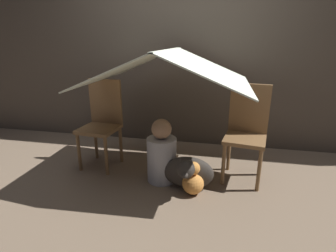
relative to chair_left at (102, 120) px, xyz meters
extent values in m
plane|color=#7A6651|center=(0.75, -0.16, -0.51)|extent=(8.80, 8.80, 0.00)
cube|color=#4C4238|center=(0.75, 0.84, 0.74)|extent=(7.00, 0.05, 2.50)
cylinder|color=brown|center=(-0.18, -0.22, -0.30)|extent=(0.04, 0.04, 0.41)
cylinder|color=brown|center=(0.14, -0.25, -0.30)|extent=(0.04, 0.04, 0.41)
cylinder|color=brown|center=(-0.15, 0.10, -0.30)|extent=(0.04, 0.04, 0.41)
cylinder|color=brown|center=(0.17, 0.07, -0.30)|extent=(0.04, 0.04, 0.41)
cube|color=brown|center=(-0.01, -0.07, -0.08)|extent=(0.42, 0.42, 0.04)
cube|color=brown|center=(0.01, 0.10, 0.19)|extent=(0.38, 0.07, 0.49)
cylinder|color=brown|center=(1.31, -0.21, -0.30)|extent=(0.04, 0.04, 0.41)
cylinder|color=brown|center=(1.63, -0.26, -0.30)|extent=(0.04, 0.04, 0.41)
cylinder|color=brown|center=(1.37, 0.11, -0.30)|extent=(0.04, 0.04, 0.41)
cylinder|color=brown|center=(1.69, 0.06, -0.30)|extent=(0.04, 0.04, 0.41)
cube|color=brown|center=(1.50, -0.07, -0.08)|extent=(0.44, 0.44, 0.04)
cube|color=brown|center=(1.53, 0.10, 0.19)|extent=(0.38, 0.10, 0.49)
cube|color=silver|center=(0.37, -0.07, 0.59)|extent=(0.76, 1.24, 0.32)
cube|color=silver|center=(1.12, -0.07, 0.59)|extent=(0.76, 1.24, 0.32)
cube|color=silver|center=(0.75, -0.07, 0.74)|extent=(0.04, 1.24, 0.01)
cylinder|color=#B2B2B7|center=(0.72, -0.24, -0.29)|extent=(0.29, 0.29, 0.44)
sphere|color=#9E7556|center=(0.72, -0.24, 0.03)|extent=(0.19, 0.19, 0.19)
ellipsoid|color=#332D28|center=(0.99, -0.34, -0.35)|extent=(0.48, 0.18, 0.32)
sphere|color=#332D28|center=(0.99, -0.52, -0.22)|extent=(0.16, 0.16, 0.16)
ellipsoid|color=#332D28|center=(0.99, -0.59, -0.24)|extent=(0.06, 0.08, 0.06)
cone|color=#332D28|center=(0.94, -0.52, -0.16)|extent=(0.06, 0.06, 0.07)
cone|color=#332D28|center=(1.04, -0.52, -0.16)|extent=(0.06, 0.06, 0.07)
sphere|color=#D88C3F|center=(1.05, -0.42, -0.41)|extent=(0.20, 0.20, 0.20)
sphere|color=#D88C3F|center=(1.05, -0.42, -0.25)|extent=(0.12, 0.12, 0.12)
camera|label=1|loc=(1.24, -2.52, 0.83)|focal=28.00mm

